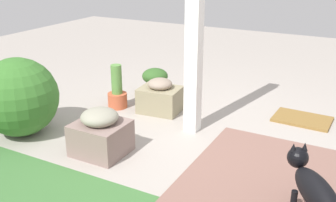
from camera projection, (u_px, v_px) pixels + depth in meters
The scene contains 9 objects.
ground_plane at pixel (195, 142), 3.95m from camera, with size 12.00×12.00×0.00m, color #A49B92.
porch_pillar at pixel (194, 23), 3.82m from camera, with size 0.14×0.14×2.27m, color white.
stone_planter_nearest at pixel (160, 97), 4.64m from camera, with size 0.50×0.41×0.41m.
stone_planter_mid at pixel (101, 133), 3.67m from camera, with size 0.47×0.44×0.45m.
round_shrub at pixel (19, 97), 4.00m from camera, with size 0.81×0.81×0.81m, color #366E29.
terracotta_pot_broad at pixel (155, 79), 5.13m from camera, with size 0.33×0.33×0.37m.
terracotta_pot_tall at pixel (117, 92), 4.76m from camera, with size 0.23×0.23×0.53m.
dog at pixel (313, 187), 2.70m from camera, with size 0.50×0.63×0.47m.
doormat at pixel (302, 119), 4.44m from camera, with size 0.61×0.42×0.03m, color olive.
Camera 1 is at (-1.43, 3.26, 1.79)m, focal length 42.24 mm.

